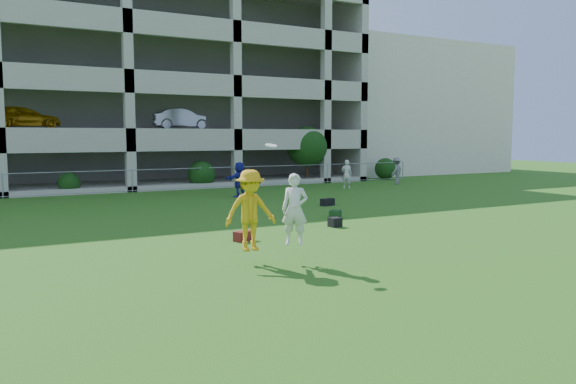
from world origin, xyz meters
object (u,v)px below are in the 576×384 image
bystander_d (239,179)px  frisbee_contest (259,210)px  crate_d (335,222)px  parking_garage (98,87)px  bystander_f (396,171)px  stucco_building (380,111)px  bystander_e (347,174)px

bystander_d → frisbee_contest: 14.29m
frisbee_contest → crate_d: bearing=38.9°
bystander_d → parking_garage: (-3.99, 13.34, 5.18)m
bystander_d → bystander_f: size_ratio=1.02×
stucco_building → crate_d: (-19.94, -23.34, -4.85)m
bystander_d → crate_d: (-0.94, -9.69, -0.69)m
stucco_building → parking_garage: bearing=-179.3°
bystander_f → crate_d: 16.76m
frisbee_contest → parking_garage: bearing=87.1°
bystander_d → bystander_e: 6.98m
bystander_f → crate_d: (-12.10, -11.58, -0.67)m
bystander_e → parking_garage: bearing=-2.5°
frisbee_contest → bystander_d: bearing=68.0°
stucco_building → parking_garage: size_ratio=0.53×
bystander_d → bystander_f: (11.17, 1.88, -0.02)m
stucco_building → bystander_e: stucco_building is taller
bystander_e → bystander_f: 4.35m
stucco_building → frisbee_contest: size_ratio=6.58×
bystander_d → bystander_e: bystander_d is taller
parking_garage → stucco_building: bearing=0.7°
bystander_d → bystander_e: (6.91, 0.99, -0.04)m
bystander_e → crate_d: bearing=99.7°
stucco_building → bystander_d: stucco_building is taller
bystander_e → parking_garage: 17.28m
bystander_d → crate_d: size_ratio=4.79×
parking_garage → bystander_f: bearing=-37.1°
frisbee_contest → stucco_building: bearing=47.8°
bystander_e → frisbee_contest: bearing=95.3°
stucco_building → frisbee_contest: stucco_building is taller
frisbee_contest → parking_garage: 27.05m
bystander_d → bystander_e: size_ratio=1.05×
bystander_d → parking_garage: bearing=-96.8°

